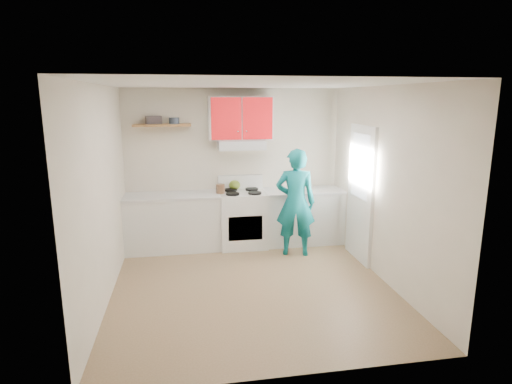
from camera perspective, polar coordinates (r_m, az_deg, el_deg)
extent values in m
plane|color=brown|center=(5.72, -0.56, -12.59)|extent=(3.80, 3.80, 0.00)
cube|color=white|center=(5.18, -0.62, 14.45)|extent=(3.60, 3.80, 0.04)
cube|color=beige|center=(7.15, -3.03, 3.46)|extent=(3.60, 0.04, 2.60)
cube|color=beige|center=(3.50, 4.40, -6.32)|extent=(3.60, 0.04, 2.60)
cube|color=beige|center=(5.32, -20.09, -0.47)|extent=(0.04, 3.80, 2.60)
cube|color=beige|center=(5.85, 17.09, 0.87)|extent=(0.04, 3.80, 2.60)
cube|color=white|center=(6.52, 14.00, -0.26)|extent=(0.05, 0.85, 2.05)
cube|color=white|center=(6.43, 13.98, 3.43)|extent=(0.01, 0.55, 0.95)
cube|color=silver|center=(7.00, -11.16, -4.11)|extent=(1.52, 0.60, 0.90)
cube|color=silver|center=(7.27, 6.32, -3.32)|extent=(1.32, 0.60, 0.90)
cube|color=white|center=(7.03, -1.82, -3.71)|extent=(0.76, 0.65, 0.92)
cube|color=silver|center=(6.89, -2.01, 6.44)|extent=(0.76, 0.44, 0.15)
cube|color=red|center=(6.91, -2.10, 9.99)|extent=(1.02, 0.33, 0.70)
cube|color=brown|center=(6.88, -12.62, 8.86)|extent=(0.90, 0.30, 0.04)
cube|color=#41393C|center=(6.92, -13.74, 9.48)|extent=(0.27, 0.22, 0.12)
cylinder|color=#333D4C|center=(6.86, -11.05, 9.48)|extent=(0.18, 0.18, 0.10)
ellipsoid|color=#5E7420|center=(7.09, -2.93, 0.94)|extent=(0.21, 0.21, 0.16)
cylinder|color=brown|center=(6.85, -4.85, 0.35)|extent=(0.18, 0.18, 0.17)
cube|color=olive|center=(6.95, 3.60, -0.09)|extent=(0.35, 0.27, 0.02)
cube|color=red|center=(7.32, 9.43, 0.36)|extent=(0.33, 0.30, 0.01)
imported|color=#0C6B71|center=(6.57, 5.38, -1.43)|extent=(0.70, 0.54, 1.69)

